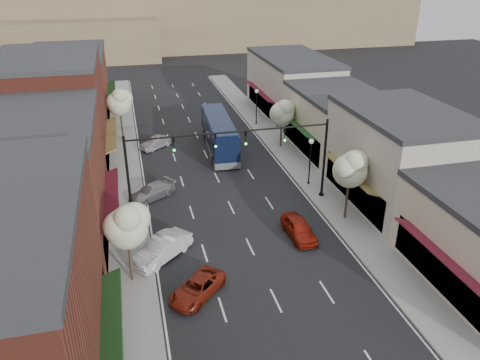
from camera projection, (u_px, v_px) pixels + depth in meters
ground at (258, 263)px, 31.70m from camera, size 160.00×160.00×0.00m
sidewalk_left at (124, 167)px, 46.05m from camera, size 2.80×73.00×0.15m
sidewalk_right at (286, 151)px, 49.71m from camera, size 2.80×73.00×0.15m
curb_left at (139, 166)px, 46.35m from camera, size 0.25×73.00×0.17m
curb_right at (273, 153)px, 49.40m from camera, size 0.25×73.00×0.17m
bldg_left_midnear at (34, 186)px, 31.85m from camera, size 10.14×14.10×9.40m
bldg_left_midfar at (54, 115)px, 43.80m from camera, size 10.14×14.10×10.90m
bldg_left_far at (70, 87)px, 58.35m from camera, size 10.14×18.10×8.40m
bldg_right_midnear at (399, 158)px, 38.27m from camera, size 9.14×12.10×7.90m
bldg_right_midfar at (336, 121)px, 49.10m from camera, size 9.14×12.10×6.40m
bldg_right_far at (292, 85)px, 61.16m from camera, size 9.14×16.10×7.40m
hill_far at (151, 19)px, 107.98m from camera, size 120.00×30.00×12.00m
hill_near at (29, 40)px, 92.87m from camera, size 50.00×20.00×8.00m
signal_mast_right at (298, 150)px, 37.95m from camera, size 8.22×0.46×7.00m
signal_mast_left at (159, 163)px, 35.50m from camera, size 8.22×0.46×7.00m
tree_right_near at (351, 168)px, 35.06m from camera, size 2.85×2.65×5.95m
tree_right_far at (282, 112)px, 49.28m from camera, size 2.85×2.65×5.43m
tree_left_near at (127, 225)px, 28.04m from camera, size 2.85×2.65×5.69m
tree_left_far at (120, 102)px, 50.65m from camera, size 2.85×2.65×6.13m
lamp_post_near at (310, 154)px, 41.31m from camera, size 0.44×0.44×4.44m
lamp_post_far at (257, 101)px, 56.64m from camera, size 0.44×0.44×4.44m
coach_bus at (219, 133)px, 49.60m from camera, size 3.20×11.69×3.54m
red_hatchback at (299, 228)px, 34.38m from camera, size 1.81×4.22×1.42m
parked_car_a at (197, 288)px, 28.38m from camera, size 4.25×4.27×1.15m
parked_car_b at (162, 248)px, 31.87m from camera, size 4.60×4.36×1.55m
parked_car_c at (152, 192)px, 39.95m from camera, size 4.56×3.79×1.25m
parked_car_e at (156, 143)px, 50.52m from camera, size 3.78×3.28×1.23m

